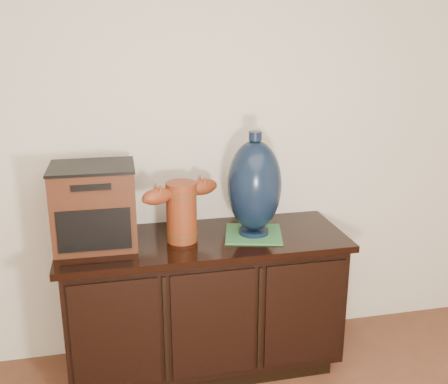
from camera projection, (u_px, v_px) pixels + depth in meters
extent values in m
plane|color=silver|center=(193.00, 123.00, 2.77)|extent=(4.50, 0.00, 4.50)
cube|color=black|center=(205.00, 358.00, 2.89)|extent=(1.29, 0.45, 0.08)
cube|color=black|center=(204.00, 299.00, 2.78)|extent=(1.40, 0.50, 0.64)
cube|color=black|center=(203.00, 241.00, 2.68)|extent=(1.46, 0.56, 0.03)
cube|color=black|center=(116.00, 336.00, 2.45)|extent=(0.41, 0.01, 0.56)
cube|color=black|center=(214.00, 325.00, 2.54)|extent=(0.41, 0.01, 0.56)
cube|color=black|center=(304.00, 314.00, 2.64)|extent=(0.41, 0.01, 0.56)
cylinder|color=maroon|center=(182.00, 212.00, 2.60)|extent=(0.20, 0.20, 0.30)
cylinder|color=#3B1A0B|center=(182.00, 233.00, 2.63)|extent=(0.21, 0.21, 0.03)
cylinder|color=#3B1A0B|center=(181.00, 193.00, 2.57)|extent=(0.21, 0.21, 0.03)
ellipsoid|color=maroon|center=(157.00, 196.00, 2.49)|extent=(0.18, 0.14, 0.08)
ellipsoid|color=maroon|center=(203.00, 187.00, 2.64)|extent=(0.18, 0.14, 0.08)
cube|color=#411F10|center=(95.00, 207.00, 2.54)|extent=(0.39, 0.32, 0.39)
cube|color=black|center=(94.00, 230.00, 2.41)|extent=(0.33, 0.01, 0.20)
cube|color=black|center=(91.00, 167.00, 2.48)|extent=(0.40, 0.33, 0.01)
cube|color=#33713A|center=(254.00, 234.00, 2.71)|extent=(0.35, 0.35, 0.01)
cylinder|color=black|center=(254.00, 231.00, 2.71)|extent=(0.15, 0.15, 0.02)
ellipsoid|color=black|center=(254.00, 186.00, 2.64)|extent=(0.33, 0.33, 0.47)
cylinder|color=black|center=(255.00, 136.00, 2.56)|extent=(0.07, 0.07, 0.04)
cylinder|color=maroon|center=(182.00, 216.00, 2.75)|extent=(0.07, 0.07, 0.17)
cylinder|color=silver|center=(182.00, 198.00, 2.73)|extent=(0.06, 0.06, 0.03)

